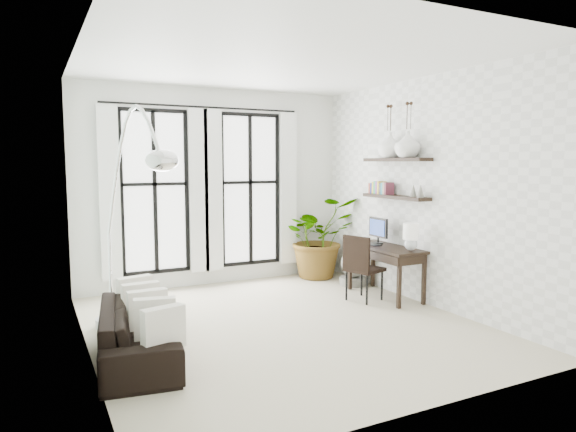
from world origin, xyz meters
TOP-DOWN VIEW (x-y plane):
  - floor at (0.00, 0.00)m, footprint 5.00×5.00m
  - ceiling at (0.00, 0.00)m, footprint 5.00×5.00m
  - wall_left at (-2.25, 0.00)m, footprint 0.00×5.00m
  - wall_right at (2.25, 0.00)m, footprint 0.00×5.00m
  - wall_back at (0.00, 2.50)m, footprint 4.50×0.00m
  - windows at (-0.20, 2.43)m, footprint 3.26×0.13m
  - wall_shelves at (2.11, 0.54)m, footprint 0.25×1.30m
  - sofa at (-1.80, -0.28)m, footprint 1.01×1.96m
  - throw_pillows at (-1.70, -0.28)m, footprint 0.40×1.52m
  - plant at (1.75, 2.12)m, footprint 1.32×1.16m
  - desk at (1.95, 0.45)m, footprint 0.55×1.30m
  - desk_chair at (1.49, 0.47)m, footprint 0.58×0.58m
  - arc_lamp at (-1.70, 0.32)m, footprint 0.77×1.50m
  - buddha at (1.95, 1.35)m, footprint 0.44×0.44m
  - vase_a at (2.11, 0.25)m, footprint 0.37×0.37m
  - vase_b at (2.11, 0.65)m, footprint 0.37×0.37m

SIDE VIEW (x-z plane):
  - floor at x=0.00m, z-range 0.00..0.00m
  - sofa at x=-1.80m, z-range 0.00..0.55m
  - buddha at x=1.95m, z-range -0.06..0.72m
  - throw_pillows at x=-1.70m, z-range 0.30..0.70m
  - desk_chair at x=1.49m, z-range 0.07..1.04m
  - plant at x=1.75m, z-range 0.00..1.42m
  - desk at x=1.95m, z-range 0.14..1.30m
  - windows at x=-0.20m, z-range 0.24..2.88m
  - wall_left at x=-2.25m, z-range -0.90..4.10m
  - wall_right at x=2.25m, z-range -0.90..4.10m
  - wall_back at x=0.00m, z-range -0.65..3.85m
  - wall_shelves at x=2.11m, z-range 1.43..2.03m
  - arc_lamp at x=-1.70m, z-range 0.70..3.34m
  - vase_a at x=2.11m, z-range 2.07..2.46m
  - vase_b at x=2.11m, z-range 2.07..2.46m
  - ceiling at x=0.00m, z-range 3.20..3.20m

